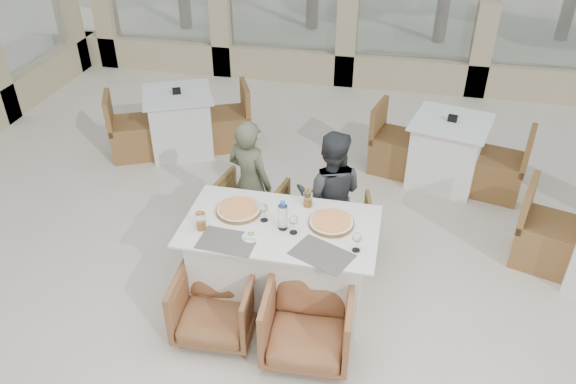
% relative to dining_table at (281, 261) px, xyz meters
% --- Properties ---
extents(ground, '(80.00, 80.00, 0.00)m').
position_rel_dining_table_xyz_m(ground, '(-0.06, 0.11, -0.39)').
color(ground, beige).
rests_on(ground, ground).
extents(perimeter_wall_far, '(10.00, 0.34, 1.60)m').
position_rel_dining_table_xyz_m(perimeter_wall_far, '(-0.06, 4.91, 0.42)').
color(perimeter_wall_far, '#C8B68D').
rests_on(perimeter_wall_far, ground).
extents(dining_table, '(1.60, 0.90, 0.77)m').
position_rel_dining_table_xyz_m(dining_table, '(0.00, 0.00, 0.00)').
color(dining_table, silver).
rests_on(dining_table, ground).
extents(placemat_near_left, '(0.47, 0.33, 0.00)m').
position_rel_dining_table_xyz_m(placemat_near_left, '(-0.36, -0.29, 0.39)').
color(placemat_near_left, '#5B554E').
rests_on(placemat_near_left, dining_table).
extents(placemat_near_right, '(0.53, 0.46, 0.00)m').
position_rel_dining_table_xyz_m(placemat_near_right, '(0.39, -0.30, 0.39)').
color(placemat_near_right, '#57514B').
rests_on(placemat_near_right, dining_table).
extents(pizza_left, '(0.46, 0.46, 0.05)m').
position_rel_dining_table_xyz_m(pizza_left, '(-0.39, 0.11, 0.41)').
color(pizza_left, '#E0571E').
rests_on(pizza_left, dining_table).
extents(pizza_right, '(0.44, 0.44, 0.05)m').
position_rel_dining_table_xyz_m(pizza_right, '(0.41, 0.10, 0.41)').
color(pizza_right, '#EA5120').
rests_on(pizza_right, dining_table).
extents(water_bottle, '(0.09, 0.09, 0.26)m').
position_rel_dining_table_xyz_m(water_bottle, '(0.03, -0.04, 0.52)').
color(water_bottle, '#C2DCFF').
rests_on(water_bottle, dining_table).
extents(wine_glass_centre, '(0.10, 0.10, 0.18)m').
position_rel_dining_table_xyz_m(wine_glass_centre, '(-0.15, 0.04, 0.48)').
color(wine_glass_centre, white).
rests_on(wine_glass_centre, dining_table).
extents(wine_glass_near, '(0.08, 0.08, 0.18)m').
position_rel_dining_table_xyz_m(wine_glass_near, '(0.13, -0.08, 0.48)').
color(wine_glass_near, silver).
rests_on(wine_glass_near, dining_table).
extents(wine_glass_corner, '(0.09, 0.09, 0.18)m').
position_rel_dining_table_xyz_m(wine_glass_corner, '(0.64, -0.20, 0.48)').
color(wine_glass_corner, silver).
rests_on(wine_glass_corner, dining_table).
extents(beer_glass_left, '(0.08, 0.08, 0.15)m').
position_rel_dining_table_xyz_m(beer_glass_left, '(-0.61, -0.18, 0.46)').
color(beer_glass_left, orange).
rests_on(beer_glass_left, dining_table).
extents(beer_glass_right, '(0.10, 0.10, 0.15)m').
position_rel_dining_table_xyz_m(beer_glass_right, '(0.17, 0.32, 0.46)').
color(beer_glass_right, orange).
rests_on(beer_glass_right, dining_table).
extents(olive_dish, '(0.15, 0.15, 0.04)m').
position_rel_dining_table_xyz_m(olive_dish, '(-0.19, -0.21, 0.41)').
color(olive_dish, white).
rests_on(olive_dish, dining_table).
extents(armchair_far_left, '(0.76, 0.78, 0.61)m').
position_rel_dining_table_xyz_m(armchair_far_left, '(-0.50, 0.77, -0.08)').
color(armchair_far_left, brown).
rests_on(armchair_far_left, ground).
extents(armchair_far_right, '(0.69, 0.70, 0.54)m').
position_rel_dining_table_xyz_m(armchair_far_right, '(0.43, 0.74, -0.11)').
color(armchair_far_right, olive).
rests_on(armchair_far_right, ground).
extents(armchair_near_left, '(0.65, 0.67, 0.58)m').
position_rel_dining_table_xyz_m(armchair_near_left, '(-0.42, -0.51, -0.09)').
color(armchair_near_left, brown).
rests_on(armchair_near_left, ground).
extents(armchair_near_right, '(0.70, 0.72, 0.63)m').
position_rel_dining_table_xyz_m(armchair_near_right, '(0.34, -0.56, -0.07)').
color(armchair_near_right, '#915A34').
rests_on(armchair_near_right, ground).
extents(diner_left, '(0.56, 0.47, 1.30)m').
position_rel_dining_table_xyz_m(diner_left, '(-0.46, 0.75, 0.27)').
color(diner_left, '#54573F').
rests_on(diner_left, ground).
extents(diner_right, '(0.67, 0.53, 1.31)m').
position_rel_dining_table_xyz_m(diner_right, '(0.31, 0.68, 0.27)').
color(diner_right, '#313435').
rests_on(diner_right, ground).
extents(bg_table_a, '(1.83, 1.43, 0.77)m').
position_rel_dining_table_xyz_m(bg_table_a, '(-1.81, 2.32, 0.00)').
color(bg_table_a, silver).
rests_on(bg_table_a, ground).
extents(bg_table_b, '(1.79, 1.19, 0.77)m').
position_rel_dining_table_xyz_m(bg_table_b, '(1.43, 2.25, 0.00)').
color(bg_table_b, white).
rests_on(bg_table_b, ground).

